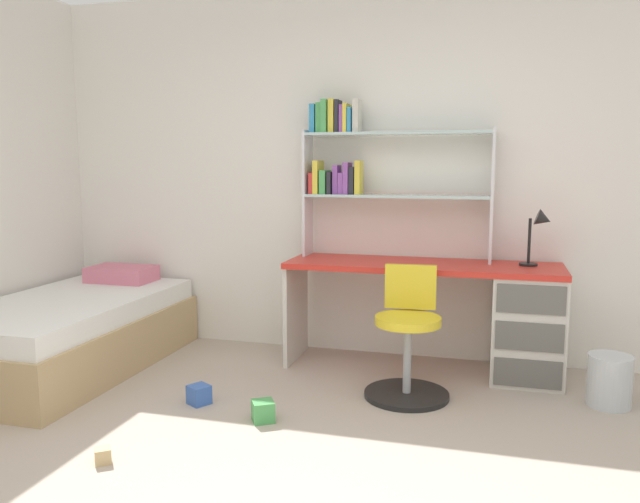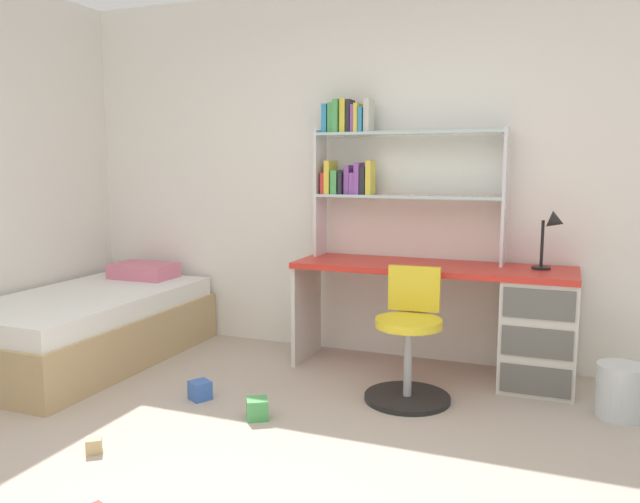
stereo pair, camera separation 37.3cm
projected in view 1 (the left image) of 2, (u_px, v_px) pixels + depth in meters
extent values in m
cube|color=white|center=(385.00, 174.00, 4.60)|extent=(6.19, 0.06, 2.70)
cube|color=red|center=(422.00, 266.00, 4.28)|extent=(1.86, 0.56, 0.04)
cube|color=beige|center=(527.00, 326.00, 4.14)|extent=(0.46, 0.53, 0.71)
cube|color=beige|center=(296.00, 311.00, 4.58)|extent=(0.03, 0.50, 0.71)
cube|color=#5E5B57|center=(527.00, 374.00, 3.92)|extent=(0.41, 0.01, 0.18)
cube|color=#5E5B57|center=(529.00, 337.00, 3.89)|extent=(0.41, 0.01, 0.18)
cube|color=#5E5B57|center=(531.00, 300.00, 3.85)|extent=(0.41, 0.01, 0.18)
cube|color=silver|center=(308.00, 193.00, 4.60)|extent=(0.02, 0.22, 0.91)
cube|color=silver|center=(492.00, 196.00, 4.25)|extent=(0.02, 0.22, 0.91)
cube|color=silver|center=(396.00, 196.00, 4.42)|extent=(1.29, 0.22, 0.02)
cube|color=silver|center=(397.00, 133.00, 4.36)|extent=(1.29, 0.22, 0.02)
cube|color=red|center=(313.00, 183.00, 4.58)|extent=(0.03, 0.16, 0.15)
cube|color=yellow|center=(318.00, 177.00, 4.56)|extent=(0.04, 0.18, 0.24)
cube|color=#4CA559|center=(325.00, 182.00, 4.55)|extent=(0.04, 0.18, 0.17)
cube|color=#26262D|center=(331.00, 183.00, 4.54)|extent=(0.03, 0.18, 0.16)
cube|color=purple|center=(337.00, 180.00, 4.52)|extent=(0.04, 0.12, 0.21)
cube|color=purple|center=(342.00, 183.00, 4.52)|extent=(0.04, 0.14, 0.15)
cube|color=purple|center=(348.00, 178.00, 4.50)|extent=(0.04, 0.16, 0.23)
cube|color=#26262D|center=(353.00, 180.00, 4.49)|extent=(0.04, 0.14, 0.19)
cube|color=yellow|center=(359.00, 177.00, 4.48)|extent=(0.04, 0.13, 0.24)
cube|color=#338CBF|center=(314.00, 119.00, 4.51)|extent=(0.04, 0.12, 0.20)
cube|color=#4CA559|center=(320.00, 118.00, 4.50)|extent=(0.04, 0.12, 0.21)
cube|color=#4CA559|center=(326.00, 116.00, 4.48)|extent=(0.04, 0.18, 0.23)
cube|color=yellow|center=(333.00, 116.00, 4.47)|extent=(0.04, 0.13, 0.23)
cube|color=#26262D|center=(338.00, 116.00, 4.46)|extent=(0.03, 0.13, 0.23)
cube|color=purple|center=(343.00, 119.00, 4.45)|extent=(0.03, 0.15, 0.19)
cube|color=yellow|center=(347.00, 118.00, 4.45)|extent=(0.03, 0.18, 0.20)
cube|color=#338CBF|center=(351.00, 120.00, 4.44)|extent=(0.03, 0.17, 0.17)
cube|color=beige|center=(357.00, 116.00, 4.42)|extent=(0.04, 0.14, 0.23)
cylinder|color=black|center=(528.00, 264.00, 4.17)|extent=(0.12, 0.12, 0.02)
cylinder|color=black|center=(529.00, 241.00, 4.14)|extent=(0.02, 0.02, 0.30)
cone|color=black|center=(544.00, 219.00, 4.05)|extent=(0.12, 0.11, 0.13)
cylinder|color=black|center=(406.00, 394.00, 3.85)|extent=(0.52, 0.52, 0.03)
cylinder|color=#A5A8AD|center=(407.00, 361.00, 3.82)|extent=(0.05, 0.05, 0.46)
cylinder|color=yellow|center=(408.00, 321.00, 3.78)|extent=(0.40, 0.40, 0.05)
cube|color=yellow|center=(411.00, 287.00, 3.93)|extent=(0.32, 0.06, 0.28)
cube|color=tan|center=(69.00, 343.00, 4.37)|extent=(1.05, 1.86, 0.36)
cube|color=white|center=(67.00, 309.00, 4.34)|extent=(0.99, 1.80, 0.14)
cube|color=#D8728C|center=(122.00, 274.00, 4.97)|extent=(0.50, 0.32, 0.12)
cylinder|color=silver|center=(610.00, 381.00, 3.69)|extent=(0.25, 0.25, 0.31)
cube|color=#3860B7|center=(199.00, 395.00, 3.73)|extent=(0.16, 0.16, 0.11)
cube|color=tan|center=(103.00, 456.00, 2.99)|extent=(0.10, 0.10, 0.07)
cube|color=#479E51|center=(263.00, 411.00, 3.48)|extent=(0.16, 0.16, 0.12)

